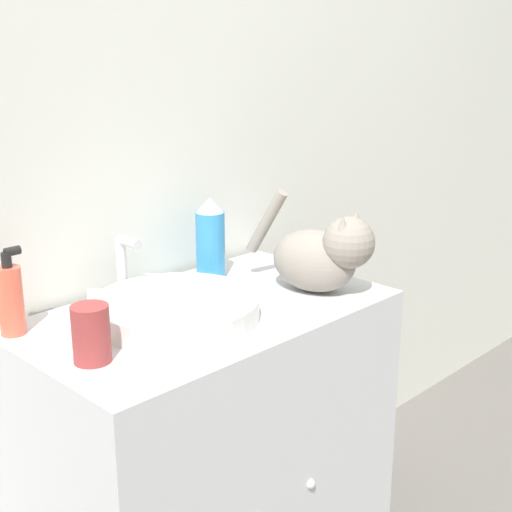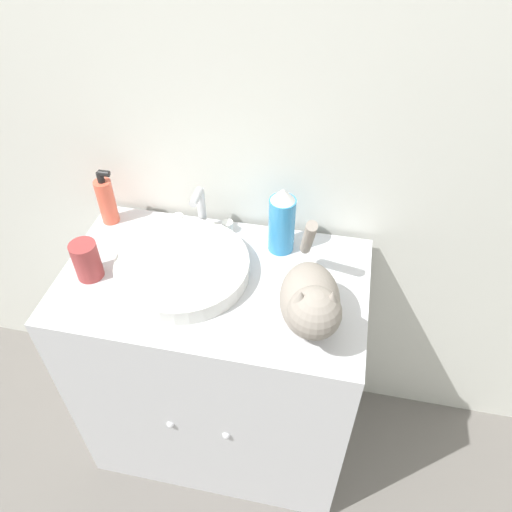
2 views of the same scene
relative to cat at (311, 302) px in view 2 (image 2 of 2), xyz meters
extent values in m
plane|color=slate|center=(-0.27, -0.13, -0.90)|extent=(8.00, 8.00, 0.00)
cube|color=silver|center=(-0.27, 0.39, 0.35)|extent=(6.00, 0.05, 2.50)
cube|color=silver|center=(-0.27, 0.11, -0.50)|extent=(0.81, 0.48, 0.81)
sphere|color=silver|center=(-0.35, -0.14, -0.46)|extent=(0.02, 0.02, 0.02)
sphere|color=silver|center=(-0.18, -0.14, -0.46)|extent=(0.02, 0.02, 0.02)
cylinder|color=silver|center=(-0.35, 0.11, -0.07)|extent=(0.35, 0.35, 0.05)
cylinder|color=silver|center=(-0.35, 0.30, -0.02)|extent=(0.02, 0.02, 0.14)
cylinder|color=silver|center=(-0.35, 0.27, 0.05)|extent=(0.02, 0.06, 0.02)
cylinder|color=white|center=(-0.42, 0.30, -0.07)|extent=(0.03, 0.03, 0.03)
cylinder|color=white|center=(-0.27, 0.30, -0.07)|extent=(0.03, 0.03, 0.03)
ellipsoid|color=gray|center=(0.00, 0.02, -0.02)|extent=(0.18, 0.23, 0.15)
sphere|color=gray|center=(0.01, -0.06, 0.04)|extent=(0.14, 0.14, 0.12)
cone|color=gray|center=(-0.02, -0.07, 0.09)|extent=(0.04, 0.04, 0.04)
cone|color=gray|center=(0.04, -0.06, 0.09)|extent=(0.04, 0.04, 0.04)
cylinder|color=gray|center=(-0.03, 0.15, 0.06)|extent=(0.05, 0.12, 0.17)
cylinder|color=#EF6047|center=(-0.63, 0.28, -0.02)|extent=(0.05, 0.05, 0.14)
cylinder|color=black|center=(-0.63, 0.28, 0.06)|extent=(0.02, 0.02, 0.03)
cylinder|color=black|center=(-0.61, 0.28, 0.08)|extent=(0.03, 0.02, 0.02)
cylinder|color=#338CCC|center=(-0.11, 0.26, -0.01)|extent=(0.07, 0.07, 0.17)
cone|color=white|center=(-0.11, 0.26, 0.09)|extent=(0.06, 0.06, 0.04)
cylinder|color=#9E3838|center=(-0.59, 0.06, -0.04)|extent=(0.07, 0.07, 0.11)
camera|label=1|loc=(-1.22, -0.99, 0.47)|focal=50.00mm
camera|label=2|loc=(0.03, -0.76, 0.86)|focal=35.00mm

